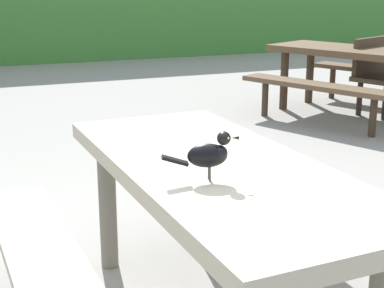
{
  "coord_description": "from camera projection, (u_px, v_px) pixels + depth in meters",
  "views": [
    {
      "loc": [
        -0.67,
        -2.0,
        1.45
      ],
      "look_at": [
        0.15,
        0.02,
        0.84
      ],
      "focal_mm": 54.5,
      "sensor_mm": 36.0,
      "label": 1
    }
  ],
  "objects": [
    {
      "name": "bird_grackle",
      "position": [
        210.0,
        153.0,
        2.13
      ],
      "size": [
        0.28,
        0.11,
        0.18
      ],
      "color": "black",
      "rests_on": "picnic_table_foreground"
    },
    {
      "name": "picnic_table_foreground",
      "position": [
        216.0,
        205.0,
        2.41
      ],
      "size": [
        1.75,
        1.83,
        0.74
      ],
      "color": "#B2A893",
      "rests_on": "ground"
    },
    {
      "name": "picnic_table_far_centre",
      "position": [
        352.0,
        65.0,
        6.36
      ],
      "size": [
        2.23,
        2.24,
        0.74
      ],
      "color": "brown",
      "rests_on": "ground"
    }
  ]
}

